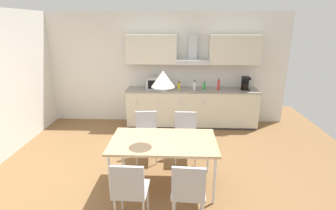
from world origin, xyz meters
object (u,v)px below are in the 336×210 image
object	(u,v)px
chair_far_right	(186,132)
bottle_yellow	(179,86)
bottle_green	(204,86)
chair_far_left	(146,131)
microwave	(157,83)
dining_table	(163,143)
chair_near_right	(188,189)
pendant_lamp	(163,79)
chair_near_left	(130,187)
coffee_maker	(245,83)
bottle_white	(194,86)
bottle_red	(218,85)

from	to	relation	value
chair_far_right	bottle_yellow	bearing A→B (deg)	94.14
bottle_green	chair_far_left	xyz separation A→B (m)	(-1.17, -1.66, -0.45)
microwave	dining_table	size ratio (longest dim) A/B	0.31
bottle_green	chair_far_left	bearing A→B (deg)	-125.11
bottle_green	chair_near_right	world-z (taller)	bottle_green
pendant_lamp	microwave	bearing A→B (deg)	96.81
bottle_yellow	dining_table	size ratio (longest dim) A/B	0.12
chair_near_left	dining_table	bearing A→B (deg)	67.50
coffee_maker	chair_far_right	xyz separation A→B (m)	(-1.41, -1.69, -0.51)
bottle_green	pendant_lamp	world-z (taller)	pendant_lamp
bottle_green	chair_near_right	bearing A→B (deg)	-98.05
bottle_green	chair_near_left	bearing A→B (deg)	-109.17
bottle_white	dining_table	size ratio (longest dim) A/B	0.15
bottle_red	chair_near_right	distance (m)	3.42
bottle_green	dining_table	bearing A→B (deg)	-108.03
bottle_green	bottle_red	world-z (taller)	bottle_red
bottle_yellow	chair_far_left	xyz separation A→B (m)	(-0.58, -1.70, -0.44)
chair_far_left	chair_near_left	bearing A→B (deg)	-89.78
bottle_green	bottle_red	size ratio (longest dim) A/B	0.70
chair_near_left	pendant_lamp	xyz separation A→B (m)	(0.35, 0.84, 1.13)
chair_far_left	chair_far_right	bearing A→B (deg)	0.04
chair_far_right	pendant_lamp	size ratio (longest dim) A/B	2.72
bottle_yellow	chair_near_left	bearing A→B (deg)	-99.59
dining_table	chair_far_left	bearing A→B (deg)	112.88
bottle_green	bottle_yellow	bearing A→B (deg)	176.39
pendant_lamp	dining_table	bearing A→B (deg)	0.00
bottle_white	chair_far_right	xyz separation A→B (m)	(-0.23, -1.61, -0.46)
bottle_green	chair_far_right	bearing A→B (deg)	-105.74
bottle_red	bottle_white	size ratio (longest dim) A/B	1.24
chair_near_right	pendant_lamp	size ratio (longest dim) A/B	2.72
bottle_white	chair_near_right	world-z (taller)	bottle_white
bottle_green	chair_far_right	world-z (taller)	bottle_green
chair_far_left	pendant_lamp	bearing A→B (deg)	-67.12
bottle_white	chair_near_left	bearing A→B (deg)	-105.72
dining_table	bottle_white	bearing A→B (deg)	76.72
bottle_yellow	chair_far_right	distance (m)	1.76
microwave	chair_near_left	xyz separation A→B (m)	(-0.05, -3.35, -0.50)
bottle_green	chair_far_right	distance (m)	1.78
dining_table	chair_near_right	xyz separation A→B (m)	(0.34, -0.84, -0.17)
bottle_yellow	bottle_white	xyz separation A→B (m)	(0.36, -0.08, 0.02)
microwave	bottle_yellow	world-z (taller)	microwave
coffee_maker	bottle_green	size ratio (longest dim) A/B	1.54
chair_far_right	pendant_lamp	distance (m)	1.45
chair_near_left	bottle_yellow	bearing A→B (deg)	80.41
bottle_yellow	bottle_white	distance (m)	0.37
bottle_red	pendant_lamp	bearing A→B (deg)	-114.74
bottle_red	pendant_lamp	size ratio (longest dim) A/B	0.87
dining_table	coffee_maker	bearing A→B (deg)	55.23
dining_table	pendant_lamp	world-z (taller)	pendant_lamp
coffee_maker	microwave	bearing A→B (deg)	-179.27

